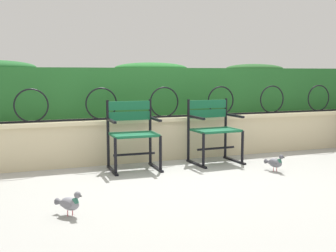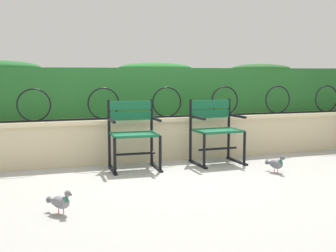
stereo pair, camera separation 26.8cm
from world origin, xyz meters
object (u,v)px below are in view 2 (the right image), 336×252
park_chair_right (215,128)px  pigeon_far_side (276,163)px  pigeon_near_chairs (60,201)px  park_chair_left (133,132)px

park_chair_right → pigeon_far_side: 0.96m
pigeon_near_chairs → park_chair_right: bearing=36.1°
pigeon_far_side → park_chair_left: bearing=154.2°
park_chair_left → pigeon_near_chairs: park_chair_left is taller
park_chair_left → pigeon_far_side: size_ratio=2.97×
park_chair_right → pigeon_far_side: park_chair_right is taller
park_chair_left → pigeon_near_chairs: size_ratio=3.36×
pigeon_near_chairs → pigeon_far_side: bearing=16.8°
pigeon_near_chairs → pigeon_far_side: (2.58, 0.78, 0.00)m
park_chair_left → park_chair_right: bearing=0.4°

